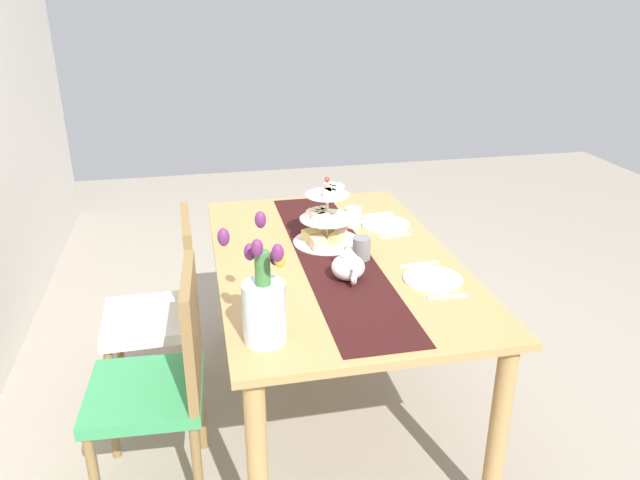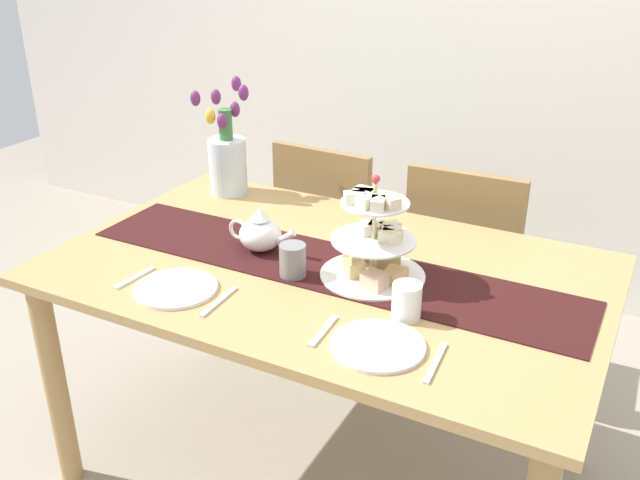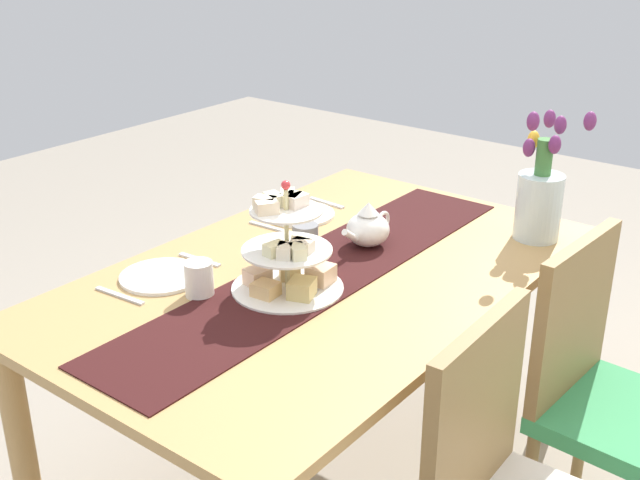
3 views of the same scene
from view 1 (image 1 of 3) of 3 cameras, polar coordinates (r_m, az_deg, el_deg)
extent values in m
plane|color=gray|center=(2.99, 1.23, -15.13)|extent=(8.00, 8.00, 0.00)
cube|color=tan|center=(2.60, 1.36, -1.84)|extent=(1.60, 1.00, 0.03)
cylinder|color=tan|center=(2.36, 16.29, -16.81)|extent=(0.07, 0.07, 0.74)
cylinder|color=tan|center=(3.50, 5.37, -2.09)|extent=(0.07, 0.07, 0.74)
cylinder|color=tan|center=(2.15, -5.83, -20.46)|extent=(0.07, 0.07, 0.74)
cylinder|color=tan|center=(3.37, -8.71, -3.35)|extent=(0.07, 0.07, 0.74)
cylinder|color=olive|center=(2.74, -18.91, -15.27)|extent=(0.04, 0.04, 0.41)
cylinder|color=olive|center=(2.69, -11.10, -15.08)|extent=(0.04, 0.04, 0.41)
cylinder|color=olive|center=(2.41, -11.33, -20.28)|extent=(0.04, 0.04, 0.41)
cube|color=#389356|center=(2.43, -15.99, -13.50)|extent=(0.44, 0.44, 0.05)
cube|color=olive|center=(2.27, -11.87, -8.23)|extent=(0.42, 0.06, 0.45)
cylinder|color=olive|center=(3.18, -18.24, -9.38)|extent=(0.04, 0.04, 0.41)
cylinder|color=olive|center=(2.88, -18.68, -13.12)|extent=(0.04, 0.04, 0.41)
cylinder|color=olive|center=(3.16, -11.68, -8.86)|extent=(0.04, 0.04, 0.41)
cylinder|color=olive|center=(2.86, -11.34, -12.57)|extent=(0.04, 0.04, 0.41)
cube|color=silver|center=(2.90, -15.45, -7.11)|extent=(0.43, 0.43, 0.05)
cube|color=olive|center=(2.78, -12.08, -2.28)|extent=(0.42, 0.05, 0.45)
cube|color=black|center=(2.59, 1.46, -1.49)|extent=(1.52, 0.30, 0.00)
cylinder|color=beige|center=(2.67, 0.66, 2.56)|extent=(0.01, 0.01, 0.28)
cylinder|color=white|center=(2.72, 0.65, -0.15)|extent=(0.30, 0.30, 0.01)
cylinder|color=white|center=(2.68, 0.66, 2.02)|extent=(0.24, 0.24, 0.01)
cylinder|color=white|center=(2.64, 0.67, 4.25)|extent=(0.19, 0.19, 0.01)
cube|color=#E3B878|center=(2.78, 0.54, 0.86)|extent=(0.06, 0.07, 0.04)
cube|color=#D8BE73|center=(2.72, -0.83, 0.43)|extent=(0.09, 0.08, 0.05)
cube|color=beige|center=(2.63, -0.15, -0.31)|extent=(0.07, 0.07, 0.05)
cube|color=#E2C580|center=(2.68, 1.46, 0.06)|extent=(0.07, 0.07, 0.05)
cube|color=beige|center=(2.76, 1.96, 0.76)|extent=(0.07, 0.07, 0.04)
cube|color=#F2EAB5|center=(2.72, 0.45, 2.74)|extent=(0.06, 0.04, 0.03)
cube|color=#EDE2C9|center=(2.71, -0.12, 2.66)|extent=(0.07, 0.06, 0.03)
cube|color=beige|center=(2.68, -0.63, 2.49)|extent=(0.06, 0.07, 0.03)
cube|color=silver|center=(2.65, -0.19, 2.24)|extent=(0.04, 0.06, 0.03)
cube|color=beige|center=(2.64, 0.22, 2.15)|extent=(0.06, 0.07, 0.03)
cube|color=beige|center=(2.60, 0.66, 4.40)|extent=(0.06, 0.04, 0.03)
cube|color=#F3E6B4|center=(2.61, 0.97, 4.43)|extent=(0.06, 0.05, 0.03)
cube|color=silver|center=(2.60, 1.63, 4.39)|extent=(0.07, 0.06, 0.03)
cube|color=beige|center=(2.64, 1.64, 4.68)|extent=(0.05, 0.06, 0.03)
cube|color=beige|center=(2.67, 1.52, 4.89)|extent=(0.05, 0.06, 0.03)
cube|color=beige|center=(2.69, 0.84, 5.00)|extent=(0.07, 0.06, 0.03)
sphere|color=red|center=(2.62, 0.68, 5.69)|extent=(0.02, 0.02, 0.02)
ellipsoid|color=white|center=(2.37, 2.63, -2.54)|extent=(0.13, 0.13, 0.10)
cone|color=white|center=(2.34, 2.66, -1.04)|extent=(0.06, 0.06, 0.04)
cylinder|color=white|center=(2.44, 2.11, -1.45)|extent=(0.07, 0.02, 0.06)
torus|color=white|center=(2.30, 3.13, -3.37)|extent=(0.07, 0.01, 0.07)
cylinder|color=silver|center=(1.96, -5.21, -6.78)|extent=(0.14, 0.14, 0.20)
cylinder|color=#3D7538|center=(1.89, -5.38, -2.77)|extent=(0.05, 0.05, 0.12)
ellipsoid|color=#6B2860|center=(1.92, -5.58, 1.90)|extent=(0.04, 0.04, 0.06)
ellipsoid|color=#6B2860|center=(1.88, -6.57, -1.12)|extent=(0.04, 0.04, 0.06)
ellipsoid|color=#6B2860|center=(1.81, -8.99, 0.27)|extent=(0.04, 0.04, 0.06)
ellipsoid|color=#6B2860|center=(1.80, -5.89, -0.74)|extent=(0.04, 0.04, 0.06)
ellipsoid|color=#6B2860|center=(1.77, -3.96, -1.20)|extent=(0.04, 0.04, 0.06)
ellipsoid|color=yellow|center=(1.85, -3.79, -1.77)|extent=(0.04, 0.04, 0.06)
ellipsoid|color=#6B2860|center=(1.90, -4.18, -1.61)|extent=(0.04, 0.04, 0.06)
cylinder|color=white|center=(2.42, 10.47, -3.59)|extent=(0.23, 0.23, 0.01)
cube|color=silver|center=(2.31, 11.80, -5.18)|extent=(0.03, 0.15, 0.01)
cube|color=silver|center=(2.55, 9.26, -2.23)|extent=(0.02, 0.17, 0.01)
cylinder|color=white|center=(2.94, 6.13, 1.48)|extent=(0.23, 0.23, 0.01)
cube|color=silver|center=(2.81, 7.02, 0.40)|extent=(0.03, 0.15, 0.01)
cube|color=silver|center=(3.07, 5.31, 2.41)|extent=(0.03, 0.17, 0.01)
cylinder|color=slate|center=(2.55, 3.89, -0.77)|extent=(0.08, 0.08, 0.09)
cylinder|color=white|center=(2.89, 3.09, 2.10)|extent=(0.08, 0.08, 0.09)
camera|label=2|loc=(3.82, 24.13, 18.85)|focal=39.13mm
camera|label=3|loc=(3.95, -23.39, 19.37)|focal=44.67mm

